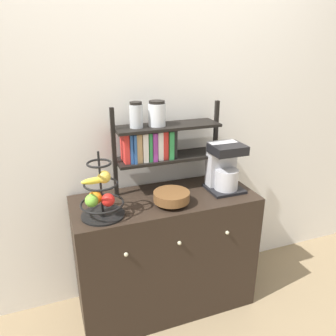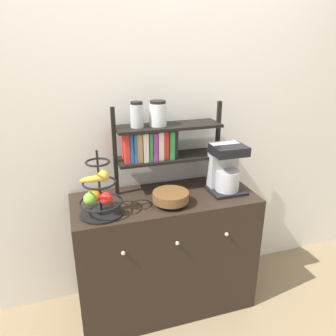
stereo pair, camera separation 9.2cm
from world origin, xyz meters
name	(u,v)px [view 1 (the left image)]	position (x,y,z in m)	size (l,w,h in m)	color
ground_plane	(178,326)	(0.00, 0.00, 0.00)	(12.00, 12.00, 0.00)	#847051
wall_back	(150,112)	(0.00, 0.52, 1.30)	(7.00, 0.05, 2.60)	silver
sideboard	(165,253)	(0.00, 0.24, 0.41)	(1.15, 0.49, 0.82)	black
coffee_maker	(224,167)	(0.40, 0.23, 0.97)	(0.22, 0.21, 0.31)	black
fruit_stand	(101,196)	(-0.41, 0.14, 0.94)	(0.24, 0.24, 0.38)	black
wooden_bowl	(172,197)	(0.01, 0.14, 0.86)	(0.22, 0.22, 0.08)	brown
shelf_hutch	(156,139)	(-0.01, 0.38, 1.16)	(0.71, 0.20, 0.58)	black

